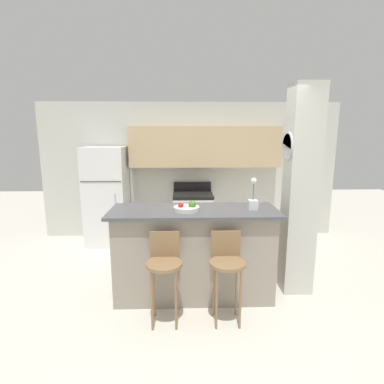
% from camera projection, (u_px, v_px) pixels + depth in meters
% --- Properties ---
extents(ground_plane, '(14.00, 14.00, 0.00)m').
position_uv_depth(ground_plane, '(194.00, 294.00, 3.74)').
color(ground_plane, beige).
extents(wall_back, '(5.60, 0.38, 2.55)m').
position_uv_depth(wall_back, '(196.00, 161.00, 5.62)').
color(wall_back, silver).
rests_on(wall_back, ground_plane).
extents(pillar_right, '(0.38, 0.34, 2.55)m').
position_uv_depth(pillar_right, '(300.00, 192.00, 3.64)').
color(pillar_right, silver).
rests_on(pillar_right, ground_plane).
extents(counter_bar, '(1.98, 0.72, 1.10)m').
position_uv_depth(counter_bar, '(194.00, 253.00, 3.63)').
color(counter_bar, gray).
rests_on(counter_bar, ground_plane).
extents(refrigerator, '(0.71, 0.71, 1.75)m').
position_uv_depth(refrigerator, '(107.00, 196.00, 5.38)').
color(refrigerator, white).
rests_on(refrigerator, ground_plane).
extents(stove_range, '(0.71, 0.67, 1.07)m').
position_uv_depth(stove_range, '(193.00, 217.00, 5.53)').
color(stove_range, white).
rests_on(stove_range, ground_plane).
extents(bar_stool_left, '(0.37, 0.37, 0.96)m').
position_uv_depth(bar_stool_left, '(164.00, 264.00, 3.10)').
color(bar_stool_left, olive).
rests_on(bar_stool_left, ground_plane).
extents(bar_stool_right, '(0.37, 0.37, 0.96)m').
position_uv_depth(bar_stool_right, '(227.00, 264.00, 3.12)').
color(bar_stool_right, olive).
rests_on(bar_stool_right, ground_plane).
extents(orchid_vase, '(0.11, 0.11, 0.38)m').
position_uv_depth(orchid_vase, '(253.00, 200.00, 3.51)').
color(orchid_vase, white).
rests_on(orchid_vase, counter_bar).
extents(fruit_bowl, '(0.30, 0.30, 0.12)m').
position_uv_depth(fruit_bowl, '(187.00, 208.00, 3.46)').
color(fruit_bowl, silver).
rests_on(fruit_bowl, counter_bar).
extents(trash_bin, '(0.28, 0.28, 0.38)m').
position_uv_depth(trash_bin, '(138.00, 237.00, 5.28)').
color(trash_bin, '#59595B').
rests_on(trash_bin, ground_plane).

